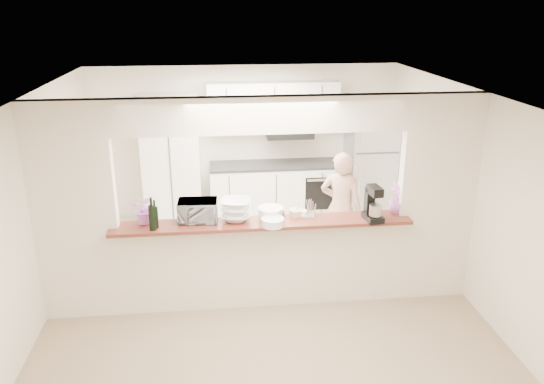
{
  "coord_description": "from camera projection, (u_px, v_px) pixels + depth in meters",
  "views": [
    {
      "loc": [
        -0.51,
        -5.56,
        3.42
      ],
      "look_at": [
        0.15,
        0.3,
        1.31
      ],
      "focal_mm": 35.0,
      "sensor_mm": 36.0,
      "label": 1
    }
  ],
  "objects": [
    {
      "name": "utensil_caddy",
      "position": [
        306.0,
        209.0,
        6.11
      ],
      "size": [
        0.25,
        0.19,
        0.21
      ],
      "color": "silver",
      "rests_on": "bar_counter"
    },
    {
      "name": "partition",
      "position": [
        262.0,
        187.0,
        5.91
      ],
      "size": [
        5.0,
        0.15,
        2.5
      ],
      "color": "white",
      "rests_on": "floor"
    },
    {
      "name": "toaster_oven",
      "position": [
        198.0,
        211.0,
        5.97
      ],
      "size": [
        0.45,
        0.31,
        0.24
      ],
      "primitive_type": "imported",
      "rotation": [
        0.0,
        0.0,
        -0.04
      ],
      "color": "#A2A2A6",
      "rests_on": "bar_counter"
    },
    {
      "name": "red_bowl",
      "position": [
        279.0,
        214.0,
        6.13
      ],
      "size": [
        0.14,
        0.14,
        0.06
      ],
      "primitive_type": "cylinder",
      "color": "maroon",
      "rests_on": "bar_counter"
    },
    {
      "name": "flower_right",
      "position": [
        398.0,
        198.0,
        6.18
      ],
      "size": [
        0.23,
        0.23,
        0.37
      ],
      "primitive_type": "imported",
      "rotation": [
        0.0,
        0.0,
        -0.1
      ],
      "color": "#B465BD",
      "rests_on": "bar_counter"
    },
    {
      "name": "person",
      "position": [
        341.0,
        208.0,
        7.24
      ],
      "size": [
        0.67,
        0.58,
        1.56
      ],
      "primitive_type": "imported",
      "rotation": [
        0.0,
        0.0,
        2.7
      ],
      "color": "tan",
      "rests_on": "floor"
    },
    {
      "name": "floor",
      "position": [
        263.0,
        303.0,
        6.41
      ],
      "size": [
        6.0,
        6.0,
        0.0
      ],
      "primitive_type": "plane",
      "color": "tan",
      "rests_on": "ground"
    },
    {
      "name": "tile_overlay",
      "position": [
        253.0,
        247.0,
        7.86
      ],
      "size": [
        5.0,
        2.9,
        0.01
      ],
      "primitive_type": "cube",
      "color": "beige",
      "rests_on": "floor"
    },
    {
      "name": "bar_counter",
      "position": [
        263.0,
        260.0,
        6.21
      ],
      "size": [
        3.4,
        0.38,
        1.09
      ],
      "color": "white",
      "rests_on": "floor"
    },
    {
      "name": "kitchen_cabinets",
      "position": [
        235.0,
        163.0,
        8.61
      ],
      "size": [
        3.15,
        0.62,
        2.25
      ],
      "color": "white",
      "rests_on": "floor"
    },
    {
      "name": "plate_stack_a",
      "position": [
        271.0,
        213.0,
        6.06
      ],
      "size": [
        0.29,
        0.29,
        0.13
      ],
      "color": "white",
      "rests_on": "bar_counter"
    },
    {
      "name": "serving_bowls",
      "position": [
        236.0,
        210.0,
        5.98
      ],
      "size": [
        0.39,
        0.39,
        0.24
      ],
      "primitive_type": "imported",
      "rotation": [
        0.0,
        0.0,
        -0.2
      ],
      "color": "white",
      "rests_on": "bar_counter"
    },
    {
      "name": "tan_bowl",
      "position": [
        296.0,
        213.0,
        6.15
      ],
      "size": [
        0.16,
        0.16,
        0.07
      ],
      "primitive_type": "cylinder",
      "color": "#C6B08B",
      "rests_on": "bar_counter"
    },
    {
      "name": "plate_stack_b",
      "position": [
        273.0,
        222.0,
        5.86
      ],
      "size": [
        0.25,
        0.25,
        0.09
      ],
      "color": "white",
      "rests_on": "bar_counter"
    },
    {
      "name": "refrigerator",
      "position": [
        370.0,
        167.0,
        8.82
      ],
      "size": [
        0.75,
        0.7,
        1.7
      ],
      "primitive_type": "cube",
      "color": "#AEAEB3",
      "rests_on": "floor"
    },
    {
      "name": "flower_left",
      "position": [
        146.0,
        209.0,
        5.9
      ],
      "size": [
        0.37,
        0.35,
        0.34
      ],
      "primitive_type": "imported",
      "rotation": [
        0.0,
        0.0,
        -0.29
      ],
      "color": "#E277D1",
      "rests_on": "bar_counter"
    },
    {
      "name": "wine_bottle_b",
      "position": [
        152.0,
        217.0,
        5.73
      ],
      "size": [
        0.08,
        0.08,
        0.38
      ],
      "color": "black",
      "rests_on": "bar_counter"
    },
    {
      "name": "stand_mixer",
      "position": [
        373.0,
        205.0,
        5.98
      ],
      "size": [
        0.2,
        0.3,
        0.41
      ],
      "color": "black",
      "rests_on": "bar_counter"
    },
    {
      "name": "wine_bottle_a",
      "position": [
        155.0,
        217.0,
        5.79
      ],
      "size": [
        0.06,
        0.06,
        0.32
      ],
      "color": "black",
      "rests_on": "bar_counter"
    }
  ]
}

